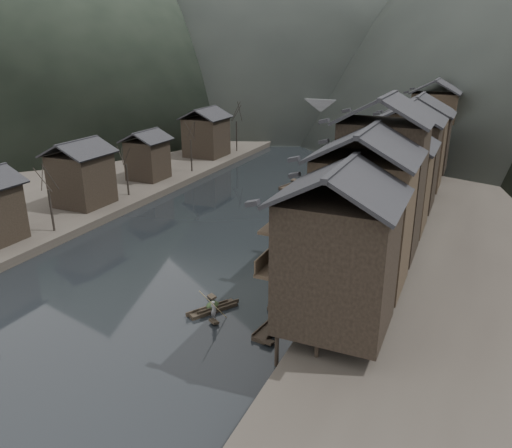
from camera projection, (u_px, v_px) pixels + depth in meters
The scene contains 12 objects.
water at pixel (180, 269), 48.02m from camera, with size 300.00×300.00×0.00m, color black.
left_bank at pixel (136, 153), 95.51m from camera, with size 40.00×200.00×1.20m, color #2D2823.
stilt_houses at pixel (403, 153), 54.56m from camera, with size 9.00×67.60×16.73m.
left_houses at pixel (131, 153), 71.17m from camera, with size 8.10×53.20×8.73m.
bare_trees at pixel (156, 147), 70.74m from camera, with size 3.99×61.15×7.98m.
moored_sampans at pixel (367, 203), 66.88m from camera, with size 3.17×71.41×0.47m.
midriver_boats at pixel (311, 175), 81.23m from camera, with size 4.71×20.36×0.45m.
stone_bridge at pixel (357, 118), 108.07m from camera, with size 40.00×6.00×9.00m.
hero_sampan at pixel (213, 309), 40.44m from camera, with size 3.02×4.30×0.43m.
cargo_heap at pixel (213, 302), 40.45m from camera, with size 1.00×1.31×0.60m, color black.
boatman at pixel (213, 307), 38.60m from camera, with size 0.58×0.38×1.58m, color #545456.
bamboo_pole at pixel (215, 277), 37.62m from camera, with size 0.06×0.06×4.63m, color #8C7A51.
Camera 1 is at (24.46, -36.87, 20.52)m, focal length 35.00 mm.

